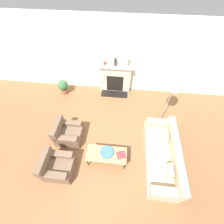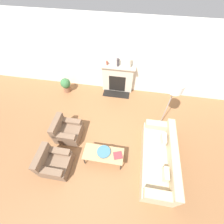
% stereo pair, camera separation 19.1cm
% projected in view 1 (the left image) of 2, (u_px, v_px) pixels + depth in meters
% --- Properties ---
extents(ground_plane, '(18.00, 18.00, 0.00)m').
position_uv_depth(ground_plane, '(103.00, 153.00, 4.72)').
color(ground_plane, brown).
extents(wall_back, '(18.00, 0.06, 2.90)m').
position_uv_depth(wall_back, '(113.00, 58.00, 5.49)').
color(wall_back, silver).
rests_on(wall_back, ground_plane).
extents(fireplace, '(1.34, 0.59, 1.20)m').
position_uv_depth(fireplace, '(115.00, 79.00, 6.07)').
color(fireplace, beige).
rests_on(fireplace, ground_plane).
extents(couch, '(0.87, 2.23, 0.80)m').
position_uv_depth(couch, '(162.00, 156.00, 4.35)').
color(couch, tan).
rests_on(couch, ground_plane).
extents(armchair_near, '(0.81, 0.76, 0.76)m').
position_uv_depth(armchair_near, '(57.00, 166.00, 4.20)').
color(armchair_near, brown).
rests_on(armchair_near, ground_plane).
extents(armchair_far, '(0.81, 0.76, 0.76)m').
position_uv_depth(armchair_far, '(68.00, 133.00, 4.86)').
color(armchair_far, brown).
rests_on(armchair_far, ground_plane).
extents(coffee_table, '(1.15, 0.51, 0.44)m').
position_uv_depth(coffee_table, '(107.00, 154.00, 4.28)').
color(coffee_table, tan).
rests_on(coffee_table, ground_plane).
extents(bowl, '(0.39, 0.39, 0.06)m').
position_uv_depth(bowl, '(107.00, 152.00, 4.25)').
color(bowl, '#38667A').
rests_on(bowl, coffee_table).
extents(book, '(0.30, 0.28, 0.02)m').
position_uv_depth(book, '(121.00, 155.00, 4.22)').
color(book, '#9E2D33').
rests_on(book, coffee_table).
extents(floor_lamp, '(0.42, 0.42, 1.91)m').
position_uv_depth(floor_lamp, '(174.00, 88.00, 4.17)').
color(floor_lamp, gray).
rests_on(floor_lamp, ground_plane).
extents(mantel_vase_left, '(0.07, 0.07, 0.17)m').
position_uv_depth(mantel_vase_left, '(104.00, 63.00, 5.56)').
color(mantel_vase_left, brown).
rests_on(mantel_vase_left, fireplace).
extents(mantel_vase_center_left, '(0.10, 0.10, 0.31)m').
position_uv_depth(mantel_vase_center_left, '(115.00, 62.00, 5.48)').
color(mantel_vase_center_left, '#3D383D').
rests_on(mantel_vase_center_left, fireplace).
extents(mantel_vase_center_right, '(0.12, 0.12, 0.34)m').
position_uv_depth(mantel_vase_center_right, '(127.00, 63.00, 5.44)').
color(mantel_vase_center_right, beige).
rests_on(mantel_vase_center_right, fireplace).
extents(potted_plant, '(0.40, 0.40, 0.62)m').
position_uv_depth(potted_plant, '(63.00, 86.00, 6.14)').
color(potted_plant, brown).
rests_on(potted_plant, ground_plane).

